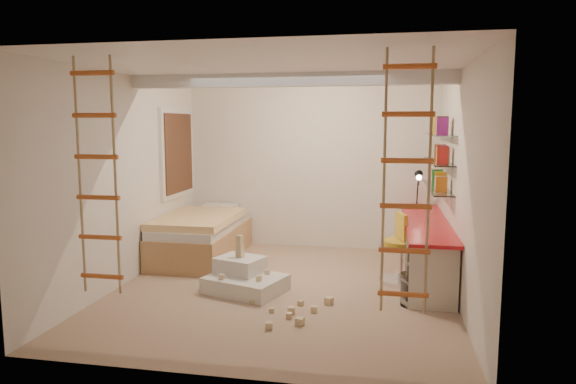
% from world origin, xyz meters
% --- Properties ---
extents(floor, '(4.50, 4.50, 0.00)m').
position_xyz_m(floor, '(0.00, 0.00, 0.00)').
color(floor, tan).
rests_on(floor, ground).
extents(ceiling_beam, '(4.00, 0.18, 0.16)m').
position_xyz_m(ceiling_beam, '(0.00, 0.30, 2.52)').
color(ceiling_beam, white).
rests_on(ceiling_beam, ceiling).
extents(window_frame, '(0.06, 1.15, 1.35)m').
position_xyz_m(window_frame, '(-1.97, 1.50, 1.55)').
color(window_frame, white).
rests_on(window_frame, wall_left).
extents(window_blind, '(0.02, 1.00, 1.20)m').
position_xyz_m(window_blind, '(-1.93, 1.50, 1.55)').
color(window_blind, '#4C2D1E').
rests_on(window_blind, window_frame).
extents(rope_ladder_left, '(0.41, 0.04, 2.13)m').
position_xyz_m(rope_ladder_left, '(-1.35, -1.75, 1.52)').
color(rope_ladder_left, '#BC5120').
rests_on(rope_ladder_left, ceiling).
extents(rope_ladder_right, '(0.41, 0.04, 2.13)m').
position_xyz_m(rope_ladder_right, '(1.35, -1.75, 1.52)').
color(rope_ladder_right, '#D25423').
rests_on(rope_ladder_right, ceiling).
extents(waste_bin, '(0.29, 0.29, 0.36)m').
position_xyz_m(waste_bin, '(1.52, -0.30, 0.18)').
color(waste_bin, white).
rests_on(waste_bin, floor).
extents(desk, '(0.56, 2.80, 0.75)m').
position_xyz_m(desk, '(1.72, 0.86, 0.40)').
color(desk, red).
rests_on(desk, floor).
extents(shelves, '(0.25, 1.80, 0.71)m').
position_xyz_m(shelves, '(1.87, 1.13, 1.50)').
color(shelves, white).
rests_on(shelves, wall_right).
extents(bed, '(1.02, 2.00, 0.69)m').
position_xyz_m(bed, '(-1.48, 1.23, 0.33)').
color(bed, '#AD7F51').
rests_on(bed, floor).
extents(task_lamp, '(0.14, 0.36, 0.57)m').
position_xyz_m(task_lamp, '(1.67, 1.82, 1.14)').
color(task_lamp, black).
rests_on(task_lamp, desk).
extents(swivel_chair, '(0.65, 0.65, 0.88)m').
position_xyz_m(swivel_chair, '(1.40, 0.53, 0.33)').
color(swivel_chair, '#B89523').
rests_on(swivel_chair, floor).
extents(play_platform, '(1.03, 0.91, 0.38)m').
position_xyz_m(play_platform, '(-0.45, -0.15, 0.15)').
color(play_platform, silver).
rests_on(play_platform, floor).
extents(toy_blocks, '(1.33, 1.28, 0.65)m').
position_xyz_m(toy_blocks, '(-0.03, -0.54, 0.18)').
color(toy_blocks, '#CCB284').
rests_on(toy_blocks, floor).
extents(books, '(0.14, 0.70, 0.92)m').
position_xyz_m(books, '(1.87, 1.13, 1.63)').
color(books, orange).
rests_on(books, shelves).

